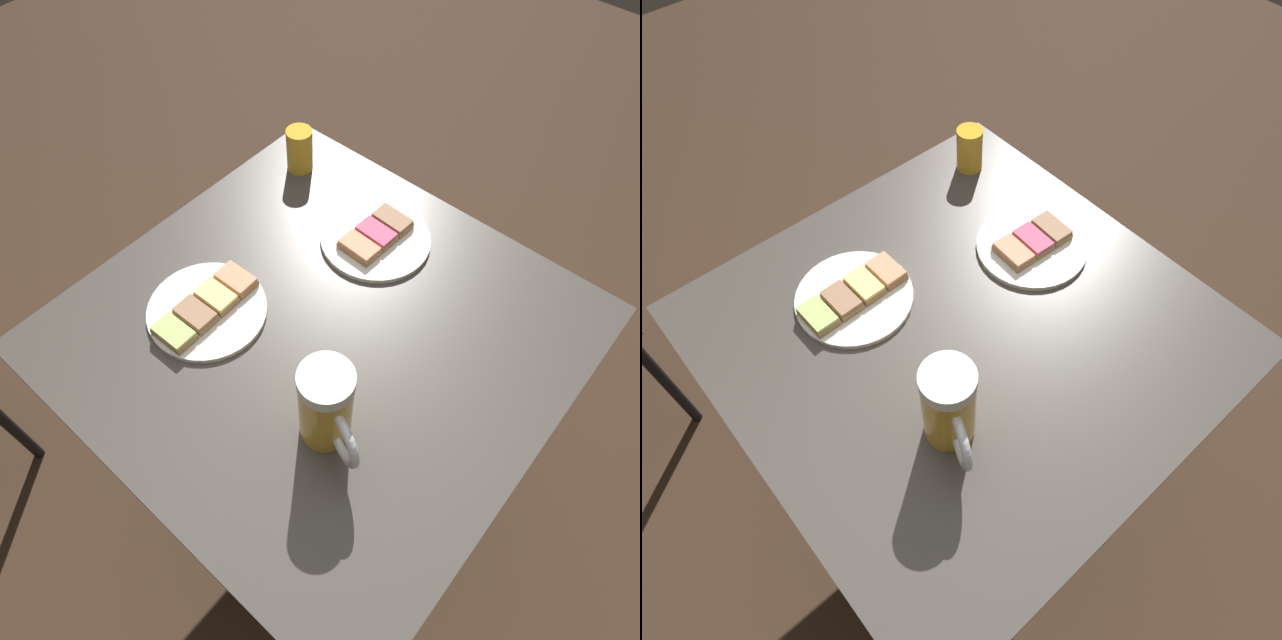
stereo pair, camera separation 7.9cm
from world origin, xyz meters
TOP-DOWN VIEW (x-y plane):
  - ground_plane at (0.00, 0.00)m, footprint 6.00×6.00m
  - cafe_table at (0.00, 0.00)m, footprint 0.81×0.82m
  - plate_near at (0.23, 0.05)m, footprint 0.22×0.22m
  - plate_far at (-0.11, 0.17)m, footprint 0.22×0.22m
  - beer_mug at (-0.14, -0.14)m, footprint 0.09×0.14m
  - beer_glass_small at (0.29, 0.31)m, footprint 0.06×0.06m

SIDE VIEW (x-z plane):
  - ground_plane at x=0.00m, z-range 0.00..0.00m
  - cafe_table at x=0.00m, z-range 0.23..0.98m
  - plate_near at x=0.23m, z-range 0.74..0.77m
  - plate_far at x=-0.11m, z-range 0.75..0.78m
  - beer_glass_small at x=0.29m, z-range 0.75..0.85m
  - beer_mug at x=-0.14m, z-range 0.75..0.92m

